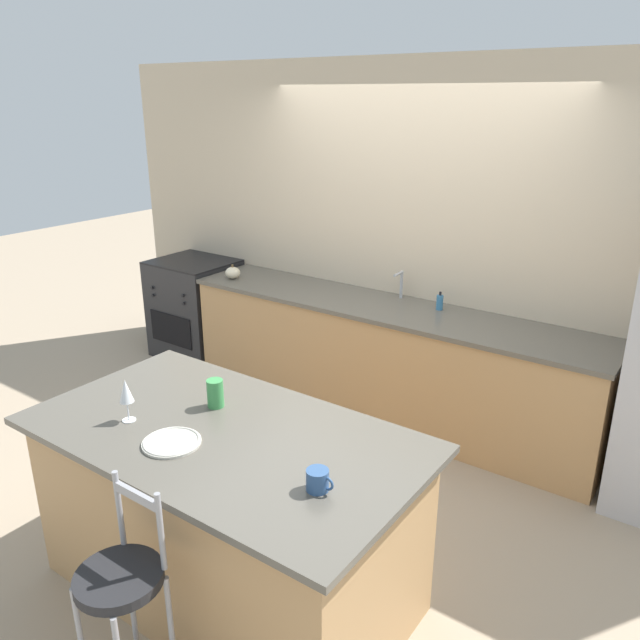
% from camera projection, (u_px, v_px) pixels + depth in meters
% --- Properties ---
extents(ground_plane, '(18.00, 18.00, 0.00)m').
position_uv_depth(ground_plane, '(357.00, 430.00, 4.78)').
color(ground_plane, tan).
extents(wall_back, '(6.00, 0.07, 2.70)m').
position_uv_depth(wall_back, '(411.00, 240.00, 4.88)').
color(wall_back, beige).
rests_on(wall_back, ground_plane).
extents(back_counter, '(3.40, 0.71, 0.91)m').
position_uv_depth(back_counter, '(385.00, 359.00, 4.92)').
color(back_counter, tan).
rests_on(back_counter, ground_plane).
extents(sink_faucet, '(0.02, 0.13, 0.22)m').
position_uv_depth(sink_faucet, '(401.00, 282.00, 4.88)').
color(sink_faucet, '#ADAFB5').
rests_on(sink_faucet, back_counter).
extents(kitchen_island, '(1.93, 1.06, 0.93)m').
position_uv_depth(kitchen_island, '(228.00, 513.00, 3.10)').
color(kitchen_island, tan).
rests_on(kitchen_island, ground_plane).
extents(oven_range, '(0.74, 0.68, 0.95)m').
position_uv_depth(oven_range, '(196.00, 308.00, 6.05)').
color(oven_range, '#28282B').
rests_on(oven_range, ground_plane).
extents(bar_stool_near, '(0.34, 0.34, 1.03)m').
position_uv_depth(bar_stool_near, '(124.00, 600.00, 2.45)').
color(bar_stool_near, '#99999E').
rests_on(bar_stool_near, ground_plane).
extents(dinner_plate, '(0.27, 0.27, 0.02)m').
position_uv_depth(dinner_plate, '(172.00, 442.00, 2.83)').
color(dinner_plate, beige).
rests_on(dinner_plate, kitchen_island).
extents(wine_glass, '(0.07, 0.07, 0.22)m').
position_uv_depth(wine_glass, '(126.00, 392.00, 2.98)').
color(wine_glass, white).
rests_on(wine_glass, kitchen_island).
extents(coffee_mug, '(0.12, 0.09, 0.09)m').
position_uv_depth(coffee_mug, '(318.00, 480.00, 2.49)').
color(coffee_mug, '#335689').
rests_on(coffee_mug, kitchen_island).
extents(tumbler_cup, '(0.08, 0.08, 0.15)m').
position_uv_depth(tumbler_cup, '(215.00, 393.00, 3.15)').
color(tumbler_cup, '#3D934C').
rests_on(tumbler_cup, kitchen_island).
extents(pumpkin_decoration, '(0.13, 0.13, 0.13)m').
position_uv_depth(pumpkin_decoration, '(233.00, 273.00, 5.44)').
color(pumpkin_decoration, beige).
rests_on(pumpkin_decoration, back_counter).
extents(soap_bottle, '(0.05, 0.05, 0.14)m').
position_uv_depth(soap_bottle, '(440.00, 302.00, 4.65)').
color(soap_bottle, teal).
rests_on(soap_bottle, back_counter).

